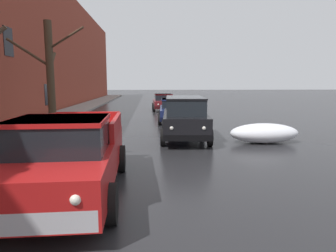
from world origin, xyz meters
name	(u,v)px	position (x,y,z in m)	size (l,w,h in m)	color
left_sidewalk_slab	(29,128)	(-6.15, 18.00, 0.07)	(2.55, 80.00, 0.14)	gray
snow_bank_along_left_kerb	(264,133)	(4.83, 13.71, 0.39)	(2.79, 1.24, 0.79)	white
bare_tree_mid_block	(50,73)	(-4.98, 18.26, 2.92)	(4.13, 1.97, 5.56)	#423323
pickup_truck_red_approaching_near_lane	(69,155)	(-1.51, 8.45, 0.88)	(2.36, 5.27, 1.76)	red
suv_black_parked_kerbside_close	(185,117)	(1.70, 14.65, 0.99)	(2.20, 4.47, 1.82)	black
sedan_darkblue_parked_kerbside_mid	(173,110)	(1.66, 20.38, 0.75)	(1.97, 4.47, 1.42)	navy
sedan_maroon_parked_far_down_block	(163,102)	(1.40, 27.94, 0.75)	(1.97, 4.07, 1.42)	maroon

